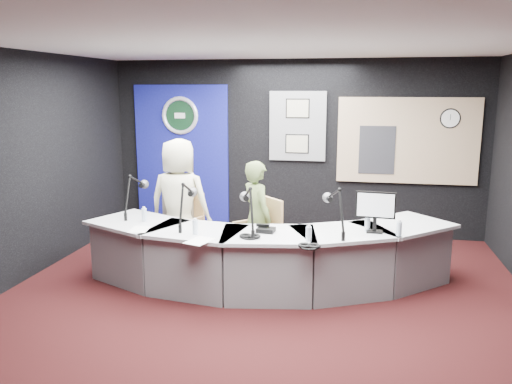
% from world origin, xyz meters
% --- Properties ---
extents(ground, '(6.00, 6.00, 0.00)m').
position_xyz_m(ground, '(0.00, 0.00, 0.00)').
color(ground, black).
rests_on(ground, ground).
extents(ceiling, '(6.00, 6.00, 0.02)m').
position_xyz_m(ceiling, '(0.00, 0.00, 2.80)').
color(ceiling, silver).
rests_on(ceiling, ground).
extents(wall_back, '(6.00, 0.02, 2.80)m').
position_xyz_m(wall_back, '(0.00, 3.00, 1.40)').
color(wall_back, black).
rests_on(wall_back, ground).
extents(wall_front, '(6.00, 0.02, 2.80)m').
position_xyz_m(wall_front, '(0.00, -3.00, 1.40)').
color(wall_front, black).
rests_on(wall_front, ground).
extents(wall_left, '(0.02, 6.00, 2.80)m').
position_xyz_m(wall_left, '(-3.00, 0.00, 1.40)').
color(wall_left, black).
rests_on(wall_left, ground).
extents(broadcast_desk, '(4.50, 1.90, 0.75)m').
position_xyz_m(broadcast_desk, '(-0.05, 0.55, 0.38)').
color(broadcast_desk, '#B8B9BC').
rests_on(broadcast_desk, ground).
extents(backdrop_panel, '(1.60, 0.05, 2.30)m').
position_xyz_m(backdrop_panel, '(-1.90, 2.97, 1.25)').
color(backdrop_panel, navy).
rests_on(backdrop_panel, wall_back).
extents(agency_seal, '(0.63, 0.07, 0.63)m').
position_xyz_m(agency_seal, '(-1.90, 2.93, 1.90)').
color(agency_seal, silver).
rests_on(agency_seal, backdrop_panel).
extents(seal_center, '(0.48, 0.01, 0.48)m').
position_xyz_m(seal_center, '(-1.90, 2.94, 1.90)').
color(seal_center, black).
rests_on(seal_center, backdrop_panel).
extents(pinboard, '(0.90, 0.04, 1.10)m').
position_xyz_m(pinboard, '(0.05, 2.97, 1.75)').
color(pinboard, slate).
rests_on(pinboard, wall_back).
extents(framed_photo_upper, '(0.34, 0.02, 0.27)m').
position_xyz_m(framed_photo_upper, '(0.05, 2.94, 2.03)').
color(framed_photo_upper, gray).
rests_on(framed_photo_upper, pinboard).
extents(framed_photo_lower, '(0.34, 0.02, 0.27)m').
position_xyz_m(framed_photo_lower, '(0.05, 2.94, 1.47)').
color(framed_photo_lower, gray).
rests_on(framed_photo_lower, pinboard).
extents(booth_window_frame, '(2.12, 0.06, 1.32)m').
position_xyz_m(booth_window_frame, '(1.75, 2.97, 1.55)').
color(booth_window_frame, tan).
rests_on(booth_window_frame, wall_back).
extents(booth_glow, '(2.00, 0.02, 1.20)m').
position_xyz_m(booth_glow, '(1.75, 2.96, 1.55)').
color(booth_glow, '#FCC49F').
rests_on(booth_glow, booth_window_frame).
extents(equipment_rack, '(0.55, 0.02, 0.75)m').
position_xyz_m(equipment_rack, '(1.30, 2.94, 1.40)').
color(equipment_rack, black).
rests_on(equipment_rack, booth_window_frame).
extents(wall_clock, '(0.28, 0.01, 0.28)m').
position_xyz_m(wall_clock, '(2.35, 2.94, 1.90)').
color(wall_clock, white).
rests_on(wall_clock, booth_window_frame).
extents(armchair_left, '(0.70, 0.70, 1.00)m').
position_xyz_m(armchair_left, '(-1.31, 1.12, 0.50)').
color(armchair_left, '#AE824F').
rests_on(armchair_left, ground).
extents(armchair_right, '(0.71, 0.71, 0.89)m').
position_xyz_m(armchair_right, '(-0.23, 0.99, 0.45)').
color(armchair_right, '#AE824F').
rests_on(armchair_right, ground).
extents(draped_jacket, '(0.51, 0.24, 0.70)m').
position_xyz_m(draped_jacket, '(-1.40, 1.36, 0.62)').
color(draped_jacket, slate).
rests_on(draped_jacket, armchair_left).
extents(person_man, '(0.85, 0.57, 1.70)m').
position_xyz_m(person_man, '(-1.31, 1.12, 0.85)').
color(person_man, beige).
rests_on(person_man, ground).
extents(person_woman, '(0.62, 0.63, 1.46)m').
position_xyz_m(person_woman, '(-0.23, 0.99, 0.73)').
color(person_woman, '#596B38').
rests_on(person_woman, ground).
extents(computer_monitor, '(0.41, 0.06, 0.28)m').
position_xyz_m(computer_monitor, '(1.22, 0.50, 1.07)').
color(computer_monitor, black).
rests_on(computer_monitor, broadcast_desk).
extents(desk_phone, '(0.21, 0.17, 0.05)m').
position_xyz_m(desk_phone, '(0.02, 0.28, 0.78)').
color(desk_phone, black).
rests_on(desk_phone, broadcast_desk).
extents(headphones_near, '(0.22, 0.22, 0.04)m').
position_xyz_m(headphones_near, '(0.55, -0.20, 0.77)').
color(headphones_near, black).
rests_on(headphones_near, broadcast_desk).
extents(headphones_far, '(0.22, 0.22, 0.04)m').
position_xyz_m(headphones_far, '(-0.11, 0.02, 0.77)').
color(headphones_far, black).
rests_on(headphones_far, broadcast_desk).
extents(paper_stack, '(0.24, 0.31, 0.00)m').
position_xyz_m(paper_stack, '(-1.43, 0.10, 0.75)').
color(paper_stack, white).
rests_on(paper_stack, broadcast_desk).
extents(notepad, '(0.31, 0.37, 0.00)m').
position_xyz_m(notepad, '(-0.62, -0.20, 0.75)').
color(notepad, white).
rests_on(notepad, broadcast_desk).
extents(boom_mic_a, '(0.16, 0.74, 0.60)m').
position_xyz_m(boom_mic_a, '(-1.77, 0.76, 1.05)').
color(boom_mic_a, black).
rests_on(boom_mic_a, broadcast_desk).
extents(boom_mic_b, '(0.17, 0.74, 0.60)m').
position_xyz_m(boom_mic_b, '(-0.95, 0.37, 1.05)').
color(boom_mic_b, black).
rests_on(boom_mic_b, broadcast_desk).
extents(boom_mic_c, '(0.34, 0.70, 0.60)m').
position_xyz_m(boom_mic_c, '(-0.18, 0.26, 1.05)').
color(boom_mic_c, black).
rests_on(boom_mic_c, broadcast_desk).
extents(boom_mic_d, '(0.33, 0.70, 0.60)m').
position_xyz_m(boom_mic_d, '(0.78, 0.39, 1.05)').
color(boom_mic_d, black).
rests_on(boom_mic_d, broadcast_desk).
extents(water_bottles, '(3.06, 0.60, 0.18)m').
position_xyz_m(water_bottles, '(-0.02, 0.28, 0.84)').
color(water_bottles, silver).
rests_on(water_bottles, broadcast_desk).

